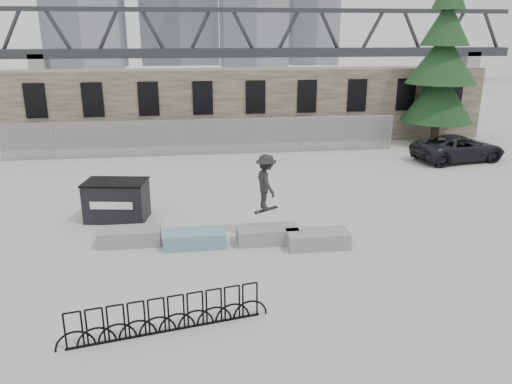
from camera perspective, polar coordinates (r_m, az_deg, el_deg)
The scene contains 13 objects.
ground at distance 16.79m, azimuth -4.09°, elevation -5.62°, with size 120.00×120.00×0.00m, color #ACACA7.
stone_wall at distance 31.94m, azimuth -6.14°, elevation 9.76°, with size 36.00×2.58×4.50m.
chainlink_fence at distance 28.46m, azimuth -5.82°, elevation 6.30°, with size 22.06×0.06×2.02m.
planter_far_left at distance 16.97m, azimuth -14.21°, elevation -4.86°, with size 2.00×0.90×0.52m.
planter_center_left at distance 16.39m, azimuth -7.01°, elevation -5.24°, with size 2.00×0.90×0.52m.
planter_center_right at distance 16.59m, azimuth 1.30°, elevation -4.82°, with size 2.00×0.90×0.52m.
planter_offset at distance 16.36m, azimuth 7.07°, elevation -5.29°, with size 2.00×0.90×0.52m.
dumpster at distance 19.13m, azimuth -15.63°, elevation -0.90°, with size 2.43×1.71×1.48m.
bike_rack at distance 12.02m, azimuth -10.18°, elevation -13.67°, with size 4.86×1.00×0.90m.
spruce_tree at distance 32.84m, azimuth 20.52°, elevation 13.61°, with size 4.30×4.30×11.50m.
truss_bridge at distance 71.27m, azimuth 1.13°, elevation 15.75°, with size 70.00×3.00×9.80m.
suv at distance 29.15m, azimuth 22.13°, elevation 4.68°, with size 2.33×5.05×1.40m, color black.
skateboarder at distance 16.43m, azimuth 1.16°, elevation 1.11°, with size 0.90×1.32×2.00m.
Camera 1 is at (-0.88, -15.39, 6.66)m, focal length 35.00 mm.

